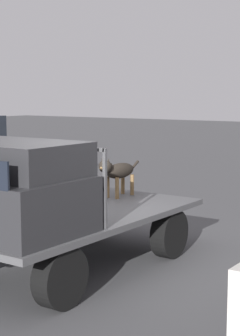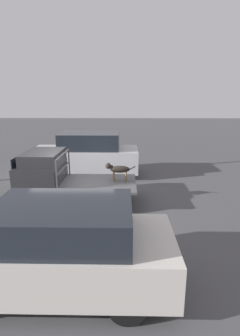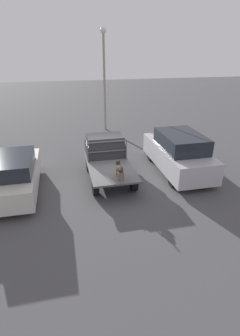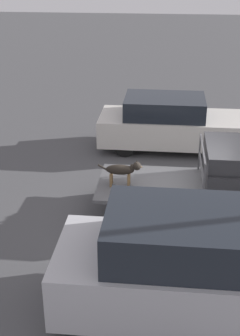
# 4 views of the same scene
# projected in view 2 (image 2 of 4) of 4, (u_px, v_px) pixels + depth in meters

# --- Properties ---
(ground_plane) EXTENTS (80.00, 80.00, 0.00)m
(ground_plane) POSITION_uv_depth(u_px,v_px,m) (79.00, 203.00, 8.96)
(ground_plane) COLOR #474749
(flatbed_truck) EXTENTS (3.85, 1.97, 0.76)m
(flatbed_truck) POSITION_uv_depth(u_px,v_px,m) (79.00, 188.00, 8.82)
(flatbed_truck) COLOR black
(flatbed_truck) RESTS_ON ground
(truck_cab) EXTENTS (1.33, 1.85, 1.04)m
(truck_cab) POSITION_uv_depth(u_px,v_px,m) (42.00, 168.00, 8.66)
(truck_cab) COLOR #28282B
(truck_cab) RESTS_ON flatbed_truck
(truck_headboard) EXTENTS (0.04, 1.85, 0.96)m
(truck_headboard) POSITION_uv_depth(u_px,v_px,m) (63.00, 164.00, 8.61)
(truck_headboard) COLOR #4C4C4F
(truck_headboard) RESTS_ON flatbed_truck
(dog) EXTENTS (1.05, 0.24, 0.65)m
(dog) POSITION_uv_depth(u_px,v_px,m) (118.00, 169.00, 8.81)
(dog) COLOR brown
(dog) RESTS_ON flatbed_truck
(parked_sedan) EXTENTS (4.47, 1.88, 1.69)m
(parked_sedan) POSITION_uv_depth(u_px,v_px,m) (55.00, 247.00, 4.78)
(parked_sedan) COLOR black
(parked_sedan) RESTS_ON ground
(parked_pickup_far) EXTENTS (4.82, 1.99, 1.97)m
(parked_pickup_far) POSITION_uv_depth(u_px,v_px,m) (86.00, 155.00, 12.06)
(parked_pickup_far) COLOR black
(parked_pickup_far) RESTS_ON ground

